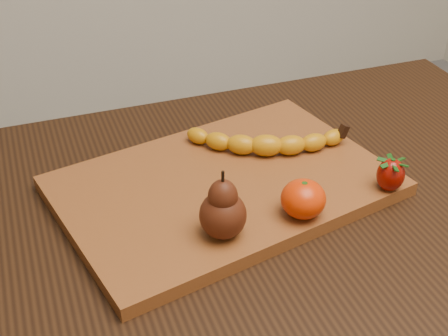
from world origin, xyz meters
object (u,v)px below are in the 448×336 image
object	(u,v)px
table	(266,259)
mandarin	(303,199)
pear	(223,204)
cutting_board	(224,186)

from	to	relation	value
table	mandarin	world-z (taller)	mandarin
table	pear	world-z (taller)	pear
cutting_board	pear	world-z (taller)	pear
cutting_board	mandarin	xyz separation A→B (m)	(0.07, -0.11, 0.03)
cutting_board	mandarin	world-z (taller)	mandarin
pear	mandarin	bearing A→B (deg)	0.99
table	mandarin	size ratio (longest dim) A/B	17.11
cutting_board	mandarin	distance (m)	0.13
table	cutting_board	world-z (taller)	cutting_board
pear	mandarin	size ratio (longest dim) A/B	1.56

